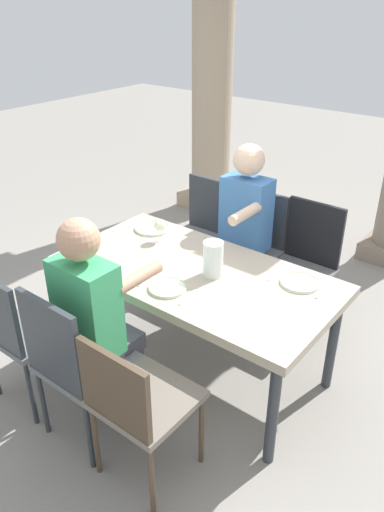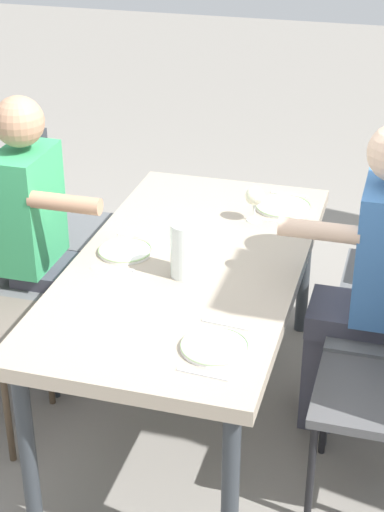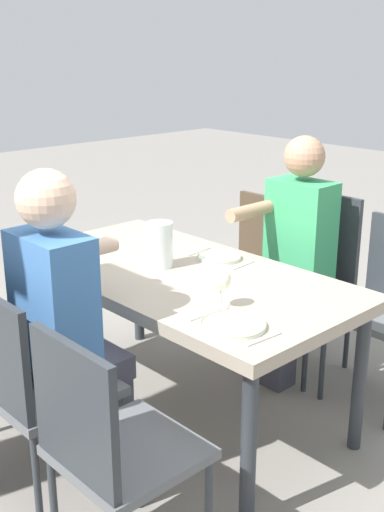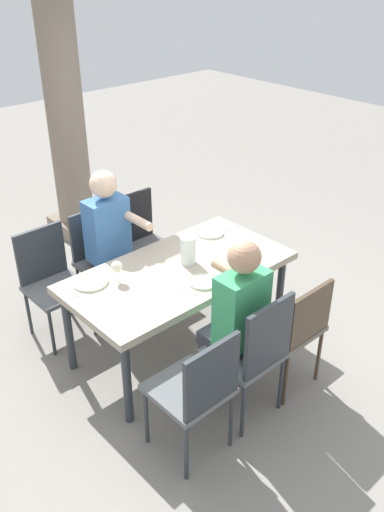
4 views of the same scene
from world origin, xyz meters
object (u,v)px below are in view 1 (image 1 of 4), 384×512
at_px(chair_east_north, 304,260).
at_px(wine_glass_0, 160,226).
at_px(chair_west_north, 202,229).
at_px(plate_0, 152,228).
at_px(dining_table, 196,280).
at_px(water_pitcher, 213,261).
at_px(plate_2, 300,283).
at_px(diner_woman_green, 241,230).
at_px(chair_mid_north, 253,243).
at_px(chair_east_south, 136,400).
at_px(stone_column_near, 212,78).
at_px(chair_mid_south, 74,359).
at_px(diner_man_white, 98,320).
at_px(chair_west_south, 19,327).
at_px(plate_1, 167,288).

height_order(chair_east_north, wine_glass_0, chair_east_north).
relative_size(chair_west_north, plate_0, 3.61).
height_order(dining_table, water_pitcher, water_pitcher).
relative_size(dining_table, plate_0, 6.80).
bearing_deg(plate_0, plate_2, -0.95).
relative_size(dining_table, diner_woman_green, 1.29).
height_order(dining_table, plate_0, plate_0).
xyz_separation_m(chair_mid_north, plate_2, (0.69, -0.61, 0.21)).
relative_size(chair_east_south, water_pitcher, 4.07).
bearing_deg(plate_2, stone_column_near, 136.01).
distance_m(chair_mid_south, chair_east_north, 1.79).
distance_m(chair_mid_south, wine_glass_0, 1.12).
bearing_deg(plate_2, water_pitcher, -153.35).
distance_m(diner_woman_green, diner_man_white, 1.36).
height_order(chair_west_south, diner_man_white, diner_man_white).
xyz_separation_m(dining_table, diner_woman_green, (-0.12, 0.68, 0.05)).
relative_size(chair_west_north, water_pitcher, 4.18).
relative_size(diner_man_white, plate_0, 5.19).
bearing_deg(chair_mid_north, plate_2, -41.56).
bearing_deg(wine_glass_0, dining_table, -21.34).
height_order(chair_west_north, plate_2, chair_west_north).
distance_m(stone_column_near, plate_0, 2.40).
bearing_deg(plate_0, chair_west_north, 91.16).
bearing_deg(chair_mid_north, chair_west_south, -105.80).
bearing_deg(diner_woman_green, chair_mid_north, 90.91).
distance_m(chair_east_south, diner_woman_green, 1.61).
height_order(chair_east_north, diner_man_white, diner_man_white).
bearing_deg(chair_west_south, diner_woman_green, 72.37).
bearing_deg(chair_mid_south, chair_mid_north, 90.00).
distance_m(chair_east_north, stone_column_near, 2.57).
height_order(chair_mid_south, plate_2, chair_mid_south).
bearing_deg(stone_column_near, chair_east_north, -37.76).
height_order(diner_woman_green, plate_0, diner_woman_green).
relative_size(chair_west_north, chair_east_north, 0.97).
bearing_deg(diner_man_white, chair_mid_north, 90.11).
bearing_deg(chair_east_south, diner_man_white, 157.66).
relative_size(chair_mid_south, plate_2, 4.24).
distance_m(wine_glass_0, plate_2, 1.01).
bearing_deg(diner_man_white, chair_west_south, -159.84).
relative_size(chair_west_north, chair_mid_north, 0.99).
bearing_deg(chair_west_south, plate_2, 43.41).
height_order(diner_man_white, plate_1, diner_man_white).
bearing_deg(dining_table, stone_column_near, 124.38).
relative_size(chair_west_south, chair_east_south, 1.04).
bearing_deg(water_pitcher, plate_2, 26.65).
bearing_deg(chair_east_south, water_pitcher, 102.58).
bearing_deg(chair_east_north, water_pitcher, -103.10).
bearing_deg(dining_table, wine_glass_0, 158.66).
bearing_deg(plate_1, chair_west_south, -135.49).
height_order(chair_east_south, plate_0, chair_east_south).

